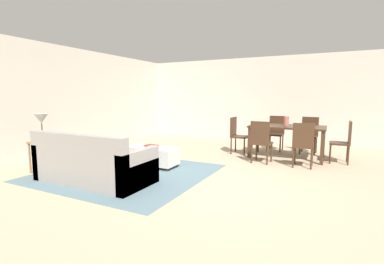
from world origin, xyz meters
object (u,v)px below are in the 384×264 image
(ottoman_table, at_px, (152,155))
(dining_chair_far_left, at_px, (276,131))
(dining_chair_near_left, at_px, (261,140))
(dining_chair_near_right, at_px, (303,142))
(dining_chair_far_right, at_px, (309,133))
(vase_centerpiece, at_px, (286,121))
(dining_chair_head_east, at_px, (344,140))
(side_table, at_px, (43,148))
(dining_table, at_px, (287,130))
(dining_chair_head_west, at_px, (237,133))
(table_lamp, at_px, (41,120))
(couch, at_px, (93,165))
(book_on_ottoman, at_px, (151,146))

(ottoman_table, height_order, dining_chair_far_left, dining_chair_far_left)
(dining_chair_near_left, relative_size, dining_chair_near_right, 1.00)
(ottoman_table, bearing_deg, dining_chair_far_right, 46.54)
(vase_centerpiece, bearing_deg, ottoman_table, -137.76)
(dining_chair_near_right, height_order, dining_chair_far_right, same)
(dining_chair_head_east, bearing_deg, side_table, -146.58)
(dining_table, height_order, dining_chair_head_west, dining_chair_head_west)
(table_lamp, distance_m, dining_chair_head_east, 6.17)
(table_lamp, relative_size, dining_table, 0.31)
(dining_chair_near_right, distance_m, dining_chair_head_east, 1.10)
(dining_chair_head_east, bearing_deg, dining_chair_far_left, 150.98)
(dining_table, distance_m, dining_chair_near_left, 0.94)
(couch, relative_size, dining_chair_head_east, 2.17)
(dining_chair_far_left, distance_m, dining_chair_head_west, 1.20)
(side_table, distance_m, dining_table, 5.22)
(table_lamp, bearing_deg, dining_chair_head_east, 33.42)
(dining_chair_head_west, xyz_separation_m, vase_centerpiece, (1.18, 0.04, 0.35))
(dining_chair_far_right, distance_m, dining_chair_head_west, 1.86)
(side_table, height_order, dining_chair_head_west, dining_chair_head_west)
(table_lamp, bearing_deg, ottoman_table, 39.60)
(couch, relative_size, dining_chair_head_west, 2.17)
(table_lamp, bearing_deg, dining_chair_far_right, 44.22)
(dining_chair_far_right, relative_size, book_on_ottoman, 3.54)
(dining_chair_head_east, height_order, vase_centerpiece, vase_centerpiece)
(ottoman_table, relative_size, table_lamp, 2.07)
(dining_chair_near_left, distance_m, dining_chair_head_west, 1.14)
(dining_chair_near_right, relative_size, dining_chair_far_right, 1.00)
(dining_table, bearing_deg, dining_chair_near_right, -62.32)
(couch, bearing_deg, dining_chair_far_left, 62.33)
(dining_chair_far_right, bearing_deg, dining_chair_far_left, 179.48)
(dining_chair_head_west, bearing_deg, dining_chair_far_left, 47.17)
(ottoman_table, height_order, dining_chair_near_right, dining_chair_near_right)
(vase_centerpiece, bearing_deg, dining_chair_head_west, -177.99)
(side_table, distance_m, vase_centerpiece, 5.23)
(dining_chair_far_right, bearing_deg, couch, -125.70)
(ottoman_table, height_order, dining_chair_head_east, dining_chair_head_east)
(dining_chair_head_east, relative_size, book_on_ottoman, 3.54)
(dining_chair_near_right, distance_m, vase_centerpiece, 1.03)
(couch, xyz_separation_m, book_on_ottoman, (0.23, 1.39, 0.13))
(dining_chair_near_right, relative_size, dining_chair_head_west, 1.00)
(side_table, height_order, dining_chair_far_right, dining_chair_far_right)
(table_lamp, relative_size, dining_chair_far_right, 0.57)
(dining_chair_near_left, xyz_separation_m, dining_chair_near_right, (0.85, 0.00, 0.00))
(table_lamp, relative_size, dining_chair_far_left, 0.57)
(dining_chair_near_right, bearing_deg, book_on_ottoman, -156.90)
(couch, distance_m, dining_chair_head_east, 5.14)
(couch, bearing_deg, ottoman_table, 78.22)
(table_lamp, xyz_separation_m, dining_chair_far_right, (4.38, 4.26, -0.49))
(couch, relative_size, dining_chair_far_right, 2.17)
(ottoman_table, height_order, dining_table, dining_table)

